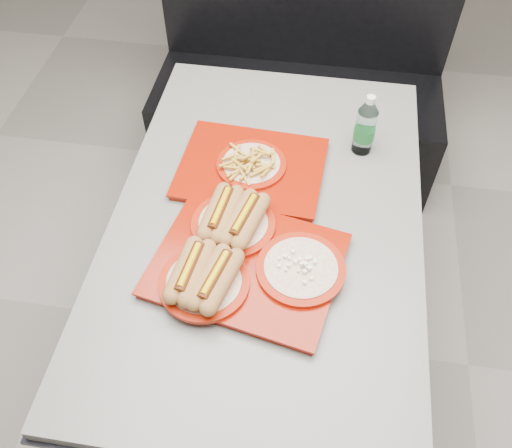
% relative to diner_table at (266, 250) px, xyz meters
% --- Properties ---
extents(ground, '(6.00, 6.00, 0.00)m').
position_rel_diner_table_xyz_m(ground, '(0.00, 0.00, -0.58)').
color(ground, gray).
rests_on(ground, ground).
extents(diner_table, '(0.92, 1.42, 0.75)m').
position_rel_diner_table_xyz_m(diner_table, '(0.00, 0.00, 0.00)').
color(diner_table, black).
rests_on(diner_table, ground).
extents(booth_bench, '(1.30, 0.57, 1.35)m').
position_rel_diner_table_xyz_m(booth_bench, '(0.00, 1.09, -0.18)').
color(booth_bench, black).
rests_on(booth_bench, ground).
extents(tray_near, '(0.55, 0.47, 0.11)m').
position_rel_diner_table_xyz_m(tray_near, '(-0.05, -0.18, 0.20)').
color(tray_near, '#891303').
rests_on(tray_near, diner_table).
extents(tray_far, '(0.46, 0.37, 0.09)m').
position_rel_diner_table_xyz_m(tray_far, '(-0.07, 0.18, 0.19)').
color(tray_far, '#891303').
rests_on(tray_far, diner_table).
extents(water_bottle, '(0.07, 0.07, 0.21)m').
position_rel_diner_table_xyz_m(water_bottle, '(0.26, 0.33, 0.26)').
color(water_bottle, silver).
rests_on(water_bottle, diner_table).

